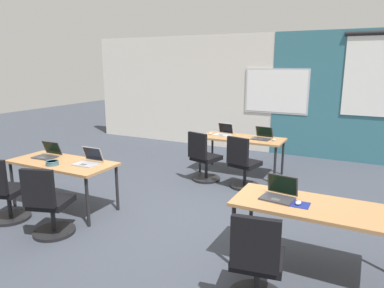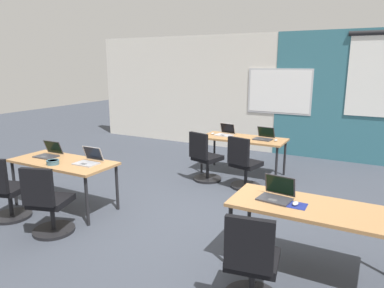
{
  "view_description": "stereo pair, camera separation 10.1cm",
  "coord_description": "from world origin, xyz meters",
  "px_view_note": "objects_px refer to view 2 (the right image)",
  "views": [
    {
      "loc": [
        2.16,
        -4.09,
        2.11
      ],
      "look_at": [
        -0.16,
        0.42,
        0.94
      ],
      "focal_mm": 32.81,
      "sensor_mm": 36.0,
      "label": 1
    },
    {
      "loc": [
        2.25,
        -4.04,
        2.11
      ],
      "look_at": [
        -0.16,
        0.42,
        0.94
      ],
      "focal_mm": 32.81,
      "sensor_mm": 36.0,
      "label": 2
    }
  ],
  "objects_px": {
    "laptop_far_right": "(264,137)",
    "mouse_far_right": "(276,140)",
    "chair_near_right_inner": "(251,268)",
    "mouse_far_left": "(213,133)",
    "laptop_near_right_inner": "(276,194)",
    "laptop_near_left_inner": "(89,160)",
    "mouse_near_right_inner": "(295,203)",
    "chair_near_left_inner": "(48,206)",
    "laptop_far_left": "(225,133)",
    "snack_bowl": "(53,162)",
    "desk_near_left": "(63,165)",
    "chair_far_left": "(205,161)",
    "chair_far_right": "(244,167)",
    "desk_near_right": "(311,212)",
    "desk_far_center": "(243,141)",
    "laptop_near_left_end": "(49,153)",
    "chair_near_left_end": "(6,194)"
  },
  "relations": [
    {
      "from": "chair_near_left_inner",
      "to": "mouse_far_left",
      "type": "height_order",
      "value": "chair_near_left_inner"
    },
    {
      "from": "chair_near_right_inner",
      "to": "laptop_far_right",
      "type": "height_order",
      "value": "laptop_far_right"
    },
    {
      "from": "mouse_near_right_inner",
      "to": "desk_near_right",
      "type": "bearing_deg",
      "value": 21.63
    },
    {
      "from": "mouse_far_right",
      "to": "laptop_far_left",
      "type": "bearing_deg",
      "value": 176.87
    },
    {
      "from": "laptop_near_right_inner",
      "to": "chair_far_left",
      "type": "relative_size",
      "value": 0.39
    },
    {
      "from": "laptop_near_left_inner",
      "to": "chair_near_right_inner",
      "type": "xyz_separation_m",
      "value": [
        2.73,
        -0.88,
        -0.39
      ]
    },
    {
      "from": "laptop_near_left_end",
      "to": "chair_near_left_end",
      "type": "height_order",
      "value": "laptop_near_left_end"
    },
    {
      "from": "laptop_near_left_inner",
      "to": "laptop_near_right_inner",
      "type": "relative_size",
      "value": 0.93
    },
    {
      "from": "chair_near_left_inner",
      "to": "laptop_far_left",
      "type": "height_order",
      "value": "laptop_far_left"
    },
    {
      "from": "chair_near_right_inner",
      "to": "mouse_far_left",
      "type": "bearing_deg",
      "value": -69.54
    },
    {
      "from": "laptop_far_right",
      "to": "snack_bowl",
      "type": "bearing_deg",
      "value": -119.19
    },
    {
      "from": "desk_near_right",
      "to": "chair_near_right_inner",
      "type": "relative_size",
      "value": 1.74
    },
    {
      "from": "chair_near_left_end",
      "to": "mouse_far_right",
      "type": "xyz_separation_m",
      "value": [
        2.75,
        3.49,
        0.36
      ]
    },
    {
      "from": "desk_far_center",
      "to": "laptop_far_right",
      "type": "bearing_deg",
      "value": 7.05
    },
    {
      "from": "mouse_far_left",
      "to": "mouse_far_right",
      "type": "height_order",
      "value": "same"
    },
    {
      "from": "chair_near_left_inner",
      "to": "chair_far_left",
      "type": "distance_m",
      "value": 2.9
    },
    {
      "from": "desk_near_right",
      "to": "desk_far_center",
      "type": "relative_size",
      "value": 1.0
    },
    {
      "from": "laptop_near_left_inner",
      "to": "mouse_near_right_inner",
      "type": "bearing_deg",
      "value": -3.77
    },
    {
      "from": "laptop_far_right",
      "to": "chair_near_left_end",
      "type": "bearing_deg",
      "value": -119.68
    },
    {
      "from": "laptop_near_left_end",
      "to": "mouse_near_right_inner",
      "type": "bearing_deg",
      "value": -4.22
    },
    {
      "from": "laptop_near_left_inner",
      "to": "chair_far_left",
      "type": "distance_m",
      "value": 2.21
    },
    {
      "from": "laptop_near_right_inner",
      "to": "snack_bowl",
      "type": "relative_size",
      "value": 2.03
    },
    {
      "from": "laptop_far_right",
      "to": "chair_far_right",
      "type": "xyz_separation_m",
      "value": [
        -0.08,
        -0.81,
        -0.39
      ]
    },
    {
      "from": "desk_near_right",
      "to": "desk_far_center",
      "type": "xyz_separation_m",
      "value": [
        -1.75,
        2.8,
        0.0
      ]
    },
    {
      "from": "laptop_near_right_inner",
      "to": "chair_far_right",
      "type": "height_order",
      "value": "laptop_near_right_inner"
    },
    {
      "from": "laptop_far_left",
      "to": "mouse_far_left",
      "type": "bearing_deg",
      "value": -164.39
    },
    {
      "from": "mouse_near_right_inner",
      "to": "mouse_far_right",
      "type": "height_order",
      "value": "mouse_near_right_inner"
    },
    {
      "from": "desk_far_center",
      "to": "mouse_far_right",
      "type": "xyz_separation_m",
      "value": [
        0.63,
        -0.0,
        0.08
      ]
    },
    {
      "from": "chair_near_left_inner",
      "to": "laptop_far_right",
      "type": "xyz_separation_m",
      "value": [
        1.63,
        3.56,
        0.39
      ]
    },
    {
      "from": "chair_near_left_end",
      "to": "laptop_far_left",
      "type": "relative_size",
      "value": 2.5
    },
    {
      "from": "chair_near_right_inner",
      "to": "snack_bowl",
      "type": "xyz_separation_m",
      "value": [
        -3.14,
        0.61,
        0.38
      ]
    },
    {
      "from": "laptop_near_left_end",
      "to": "chair_near_left_inner",
      "type": "bearing_deg",
      "value": -43.79
    },
    {
      "from": "mouse_far_right",
      "to": "chair_far_right",
      "type": "bearing_deg",
      "value": -113.32
    },
    {
      "from": "desk_far_center",
      "to": "chair_near_left_inner",
      "type": "bearing_deg",
      "value": -109.55
    },
    {
      "from": "mouse_far_left",
      "to": "laptop_far_right",
      "type": "xyz_separation_m",
      "value": [
        1.04,
        0.03,
        0.03
      ]
    },
    {
      "from": "laptop_far_left",
      "to": "mouse_far_right",
      "type": "xyz_separation_m",
      "value": [
        1.03,
        -0.06,
        -0.03
      ]
    },
    {
      "from": "desk_near_right",
      "to": "laptop_near_left_inner",
      "type": "relative_size",
      "value": 4.77
    },
    {
      "from": "laptop_near_left_end",
      "to": "laptop_near_right_inner",
      "type": "bearing_deg",
      "value": -3.02
    },
    {
      "from": "mouse_far_right",
      "to": "chair_far_right",
      "type": "relative_size",
      "value": 0.11
    },
    {
      "from": "desk_near_left",
      "to": "snack_bowl",
      "type": "relative_size",
      "value": 9.01
    },
    {
      "from": "laptop_near_right_inner",
      "to": "laptop_near_left_inner",
      "type": "bearing_deg",
      "value": -174.31
    },
    {
      "from": "desk_near_left",
      "to": "mouse_far_right",
      "type": "xyz_separation_m",
      "value": [
        2.38,
        2.8,
        0.08
      ]
    },
    {
      "from": "desk_near_right",
      "to": "laptop_near_right_inner",
      "type": "relative_size",
      "value": 4.43
    },
    {
      "from": "laptop_far_right",
      "to": "mouse_far_right",
      "type": "height_order",
      "value": "laptop_far_right"
    },
    {
      "from": "desk_near_right",
      "to": "chair_near_right_inner",
      "type": "distance_m",
      "value": 0.91
    },
    {
      "from": "laptop_near_left_inner",
      "to": "chair_near_right_inner",
      "type": "relative_size",
      "value": 0.36
    },
    {
      "from": "chair_far_left",
      "to": "chair_near_left_inner",
      "type": "bearing_deg",
      "value": 89.14
    },
    {
      "from": "chair_far_left",
      "to": "snack_bowl",
      "type": "xyz_separation_m",
      "value": [
        -1.27,
        -2.27,
        0.38
      ]
    },
    {
      "from": "laptop_far_left",
      "to": "snack_bowl",
      "type": "xyz_separation_m",
      "value": [
        -1.33,
        -3.05,
        -0.01
      ]
    },
    {
      "from": "mouse_far_right",
      "to": "laptop_near_right_inner",
      "type": "bearing_deg",
      "value": -74.71
    }
  ]
}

